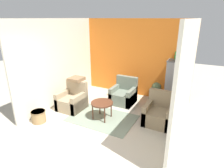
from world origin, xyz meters
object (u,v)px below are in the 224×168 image
coffee_table (102,104)px  armchair_right (159,114)px  armchair_left (72,101)px  parrot (177,56)px  wicker_basket (39,116)px  birdcage (173,84)px  potted_plant (156,91)px  armchair_middle (124,95)px

coffee_table → armchair_right: armchair_right is taller
coffee_table → armchair_left: (-1.14, 0.10, -0.17)m
parrot → wicker_basket: parrot is taller
coffee_table → armchair_right: size_ratio=0.71×
birdcage → parrot: (0.00, 0.00, 0.90)m
armchair_right → armchair_left: bearing=-171.3°
coffee_table → potted_plant: 2.01m
birdcage → wicker_basket: birdcage is taller
birdcage → potted_plant: bearing=-178.8°
armchair_left → coffee_table: bearing=-5.1°
armchair_right → armchair_middle: 1.58m
armchair_right → potted_plant: armchair_right is taller
armchair_right → wicker_basket: armchair_right is taller
armchair_middle → birdcage: size_ratio=0.57×
coffee_table → birdcage: birdcage is taller
armchair_middle → potted_plant: size_ratio=1.17×
parrot → potted_plant: (-0.52, -0.01, -1.22)m
coffee_table → birdcage: (1.60, 1.71, 0.31)m
coffee_table → armchair_right: bearing=18.6°
armchair_right → birdcage: bearing=84.8°
armchair_left → potted_plant: size_ratio=1.17×
armchair_left → armchair_right: 2.66m
birdcage → wicker_basket: 4.11m
armchair_middle → potted_plant: bearing=24.4°
armchair_right → armchair_middle: bearing=151.5°
armchair_right → potted_plant: (-0.41, 1.19, 0.16)m
wicker_basket → parrot: bearing=41.2°
parrot → armchair_left: bearing=-149.6°
coffee_table → armchair_right: 1.59m
birdcage → potted_plant: birdcage is taller
armchair_left → parrot: parrot is taller
birdcage → parrot: parrot is taller
armchair_left → birdcage: birdcage is taller
armchair_left → wicker_basket: (-0.32, -1.07, -0.10)m
armchair_middle → parrot: parrot is taller
armchair_right → potted_plant: size_ratio=1.17×
armchair_right → birdcage: 1.30m
coffee_table → armchair_middle: size_ratio=0.71×
armchair_middle → birdcage: birdcage is taller
parrot → potted_plant: parrot is taller
birdcage → wicker_basket: bearing=-138.8°
coffee_table → potted_plant: size_ratio=0.83×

